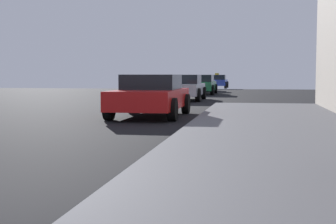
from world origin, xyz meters
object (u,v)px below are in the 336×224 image
(car_silver, at_px, (183,87))
(car_green, at_px, (200,84))
(car_white, at_px, (202,83))
(car_blue, at_px, (217,81))
(car_red, at_px, (151,95))

(car_silver, xyz_separation_m, car_green, (0.01, 7.78, 0.00))
(car_white, xyz_separation_m, car_blue, (0.57, 8.32, 0.00))
(car_red, xyz_separation_m, car_green, (-0.38, 17.47, 0.00))
(car_red, xyz_separation_m, car_blue, (-0.36, 31.97, 0.00))
(car_silver, bearing_deg, car_green, -90.06)
(car_red, xyz_separation_m, car_white, (-0.93, 23.65, 0.00))
(car_green, bearing_deg, car_red, 91.25)
(car_red, relative_size, car_white, 0.93)
(car_red, bearing_deg, car_blue, -89.36)
(car_white, bearing_deg, car_silver, 92.20)
(car_red, height_order, car_silver, same)
(car_white, bearing_deg, car_red, 92.24)
(car_green, relative_size, car_white, 0.98)
(car_blue, bearing_deg, car_white, 86.11)
(car_green, relative_size, car_blue, 0.95)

